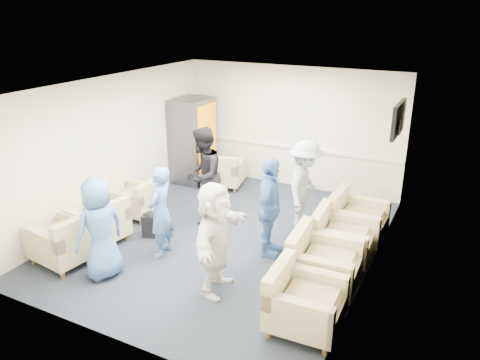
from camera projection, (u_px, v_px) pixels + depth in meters
The scene contains 25 objects.
floor at pixel (226, 238), 8.36m from camera, with size 6.00×6.00×0.00m, color black.
ceiling at pixel (225, 86), 7.41m from camera, with size 6.00×6.00×0.00m, color silver.
back_wall at pixel (291, 127), 10.38m from camera, with size 5.00×0.02×2.70m, color beige.
front_wall at pixel (101, 242), 5.38m from camera, with size 5.00×0.02×2.70m, color beige.
left_wall at pixel (111, 147), 8.95m from camera, with size 0.02×6.00×2.70m, color beige.
right_wall at pixel (376, 192), 6.82m from camera, with size 0.02×6.00×2.70m, color beige.
chair_rail at pixel (289, 147), 10.52m from camera, with size 4.98×0.04×0.06m, color silver.
tv at pixel (398, 119), 8.10m from camera, with size 0.10×1.00×0.58m.
armchair_left_near at pixel (68, 241), 7.46m from camera, with size 1.03×1.03×0.73m.
armchair_left_mid at pixel (99, 225), 8.06m from camera, with size 0.97×0.97×0.69m.
armchair_left_far at pixel (138, 201), 9.14m from camera, with size 0.84×0.84×0.63m.
armchair_right_near at pixel (301, 303), 5.93m from camera, with size 0.93×0.93×0.72m.
armchair_right_midnear at pixel (320, 265), 6.77m from camera, with size 1.01×1.01×0.76m.
armchair_right_midfar at pixel (339, 239), 7.56m from camera, with size 0.96×0.96×0.72m.
armchair_right_far at pixel (354, 221), 8.19m from camera, with size 0.93×0.93×0.73m.
armchair_corner at pixel (223, 172), 10.60m from camera, with size 1.02×1.02×0.68m.
vending_machine at pixel (193, 140), 10.77m from camera, with size 0.79×0.92×1.95m.
backpack at pixel (151, 223), 8.34m from camera, with size 0.34×0.30×0.49m.
pillow at pixel (66, 230), 7.41m from camera, with size 0.48×0.36×0.14m, color white.
person_front_left at pixel (100, 229), 6.94m from camera, with size 0.78×0.50×1.59m, color #4468A3.
person_mid_left at pixel (161, 212), 7.56m from camera, with size 0.56×0.37×1.53m, color #4468A3.
person_back_left at pixel (203, 176), 8.73m from camera, with size 0.89×0.69×1.83m, color black.
person_back_right at pixel (305, 186), 8.39m from camera, with size 1.10×0.63×1.70m, color silver.
person_mid_right at pixel (270, 208), 7.53m from camera, with size 0.99×0.41×1.68m, color #4468A3.
person_front_right at pixel (215, 239), 6.55m from camera, with size 1.55×0.49×1.67m, color silver.
Camera 1 is at (3.61, -6.53, 3.91)m, focal length 35.00 mm.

